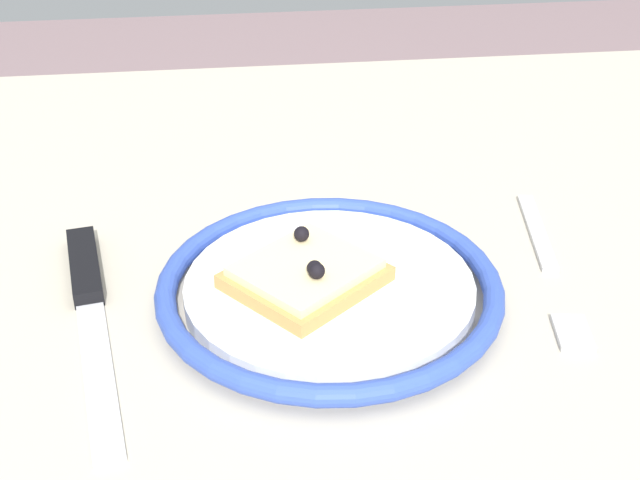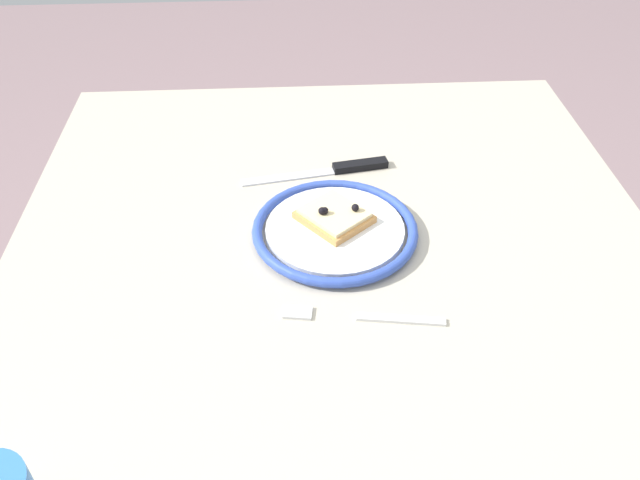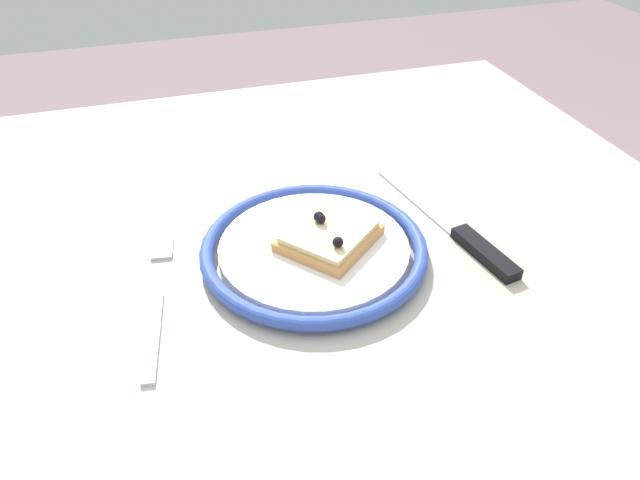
{
  "view_description": "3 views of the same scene",
  "coord_description": "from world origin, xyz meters",
  "views": [
    {
      "loc": [
        0.09,
        0.49,
        1.06
      ],
      "look_at": [
        0.03,
        -0.02,
        0.75
      ],
      "focal_mm": 49.49,
      "sensor_mm": 36.0,
      "label": 1
    },
    {
      "loc": [
        -0.69,
        0.06,
        1.3
      ],
      "look_at": [
        0.0,
        0.02,
        0.72
      ],
      "focal_mm": 36.51,
      "sensor_mm": 36.0,
      "label": 2
    },
    {
      "loc": [
        -0.11,
        -0.46,
        1.09
      ],
      "look_at": [
        0.04,
        0.0,
        0.73
      ],
      "focal_mm": 32.61,
      "sensor_mm": 36.0,
      "label": 3
    }
  ],
  "objects": [
    {
      "name": "plate",
      "position": [
        0.03,
        -0.0,
        0.72
      ],
      "size": [
        0.24,
        0.24,
        0.02
      ],
      "color": "white",
      "rests_on": "dining_table"
    },
    {
      "name": "pizza_slice_near",
      "position": [
        0.04,
        0.0,
        0.73
      ],
      "size": [
        0.12,
        0.12,
        0.03
      ],
      "color": "tan",
      "rests_on": "plate"
    },
    {
      "name": "fork",
      "position": [
        -0.13,
        -0.02,
        0.71
      ],
      "size": [
        0.05,
        0.2,
        0.0
      ],
      "color": "silver",
      "rests_on": "dining_table"
    },
    {
      "name": "knife",
      "position": [
        0.19,
        -0.02,
        0.71
      ],
      "size": [
        0.06,
        0.24,
        0.01
      ],
      "color": "silver",
      "rests_on": "dining_table"
    },
    {
      "name": "dining_table",
      "position": [
        0.0,
        0.0,
        0.62
      ],
      "size": [
        0.99,
        0.92,
        0.71
      ],
      "color": "#BCB29E",
      "rests_on": "ground_plane"
    }
  ]
}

